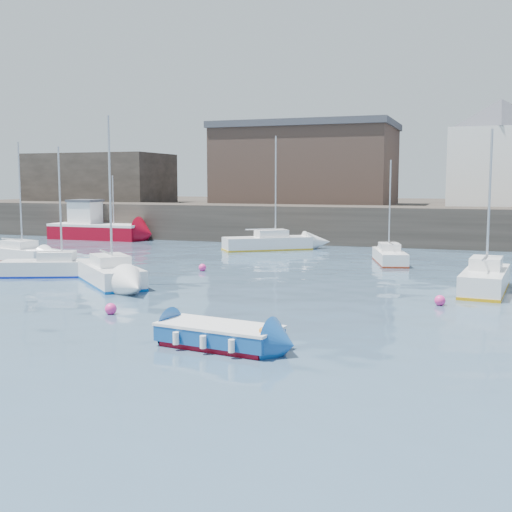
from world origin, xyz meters
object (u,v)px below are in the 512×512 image
(blue_dinghy, at_px, (219,335))
(sailboat_e, at_px, (17,254))
(sailboat_b, at_px, (109,273))
(sailboat_h, at_px, (268,243))
(buoy_mid, at_px, (440,305))
(sailboat_c, at_px, (485,279))
(sailboat_a, at_px, (53,267))
(fishing_boat, at_px, (95,227))
(buoy_near, at_px, (111,314))
(sailboat_f, at_px, (390,256))
(buoy_far, at_px, (202,271))

(blue_dinghy, bearing_deg, sailboat_e, 142.95)
(sailboat_b, bearing_deg, blue_dinghy, -43.88)
(blue_dinghy, xyz_separation_m, sailboat_h, (-7.43, 26.75, 0.14))
(sailboat_h, xyz_separation_m, buoy_mid, (13.26, -17.66, -0.54))
(sailboat_c, distance_m, sailboat_h, 20.18)
(sailboat_c, bearing_deg, sailboat_e, 175.89)
(sailboat_b, bearing_deg, sailboat_a, 165.06)
(fishing_boat, xyz_separation_m, buoy_near, (18.60, -27.04, -1.06))
(sailboat_f, bearing_deg, sailboat_b, -133.36)
(sailboat_a, distance_m, sailboat_h, 17.47)
(sailboat_c, distance_m, sailboat_e, 27.71)
(buoy_near, relative_size, buoy_far, 1.06)
(sailboat_h, bearing_deg, sailboat_e, -137.64)
(blue_dinghy, distance_m, sailboat_a, 17.44)
(buoy_mid, bearing_deg, sailboat_b, 178.76)
(fishing_boat, distance_m, sailboat_b, 25.35)
(sailboat_h, bearing_deg, sailboat_c, -42.18)
(sailboat_a, distance_m, buoy_mid, 19.79)
(blue_dinghy, relative_size, sailboat_f, 0.63)
(sailboat_h, xyz_separation_m, buoy_far, (0.08, -11.71, -0.54))
(sailboat_c, bearing_deg, blue_dinghy, -119.69)
(sailboat_c, xyz_separation_m, sailboat_h, (-14.95, 13.55, -0.02))
(sailboat_a, height_order, sailboat_c, sailboat_c)
(fishing_boat, xyz_separation_m, sailboat_a, (10.44, -19.66, -0.58))
(fishing_boat, distance_m, buoy_near, 32.84)
(blue_dinghy, xyz_separation_m, sailboat_a, (-13.91, 10.52, 0.08))
(sailboat_a, xyz_separation_m, sailboat_f, (15.94, 11.44, -0.03))
(sailboat_f, xyz_separation_m, buoy_far, (-9.38, -6.93, -0.44))
(buoy_near, distance_m, buoy_far, 12.00)
(sailboat_e, distance_m, buoy_far, 12.77)
(sailboat_e, xyz_separation_m, sailboat_h, (12.68, 11.57, 0.06))
(sailboat_f, relative_size, buoy_far, 14.98)
(buoy_mid, bearing_deg, buoy_near, -152.79)
(sailboat_e, relative_size, sailboat_h, 0.89)
(sailboat_e, xyz_separation_m, buoy_far, (12.76, -0.15, -0.48))
(sailboat_h, distance_m, buoy_near, 23.67)
(sailboat_c, distance_m, buoy_mid, 4.48)
(buoy_far, bearing_deg, sailboat_b, -113.63)
(sailboat_e, height_order, buoy_far, sailboat_e)
(buoy_near, bearing_deg, sailboat_c, 37.16)
(sailboat_b, distance_m, sailboat_f, 17.24)
(fishing_boat, distance_m, sailboat_a, 22.27)
(fishing_boat, height_order, buoy_near, fishing_boat)
(sailboat_f, distance_m, buoy_near, 20.37)
(blue_dinghy, height_order, buoy_mid, blue_dinghy)
(buoy_near, xyz_separation_m, buoy_mid, (11.57, 5.95, 0.00))
(buoy_mid, xyz_separation_m, buoy_far, (-13.17, 5.95, 0.00))
(sailboat_c, height_order, buoy_near, sailboat_c)
(fishing_boat, height_order, buoy_far, fishing_boat)
(sailboat_c, bearing_deg, sailboat_b, -167.72)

